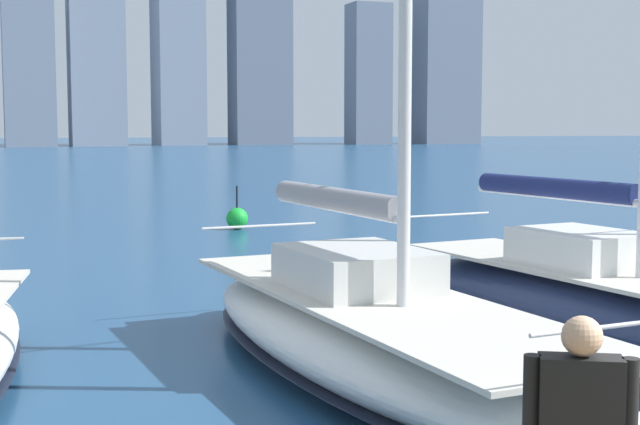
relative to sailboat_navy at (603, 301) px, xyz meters
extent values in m
cube|color=slate|center=(-79.64, -152.88, 21.71)|extent=(12.32, 9.96, 44.75)
cube|color=slate|center=(-62.72, -152.46, 13.12)|extent=(7.78, 6.27, 27.57)
cube|color=slate|center=(-41.03, -154.76, 26.04)|extent=(11.06, 7.31, 53.40)
cube|color=gray|center=(-25.61, -156.96, 21.66)|extent=(8.58, 10.54, 44.64)
cube|color=gray|center=(-10.13, -152.85, 24.77)|extent=(9.47, 8.29, 50.86)
cube|color=gray|center=(1.49, -149.90, 12.58)|extent=(8.34, 8.63, 26.48)
ellipsoid|color=navy|center=(0.00, 0.04, -0.13)|extent=(3.37, 9.17, 1.06)
ellipsoid|color=black|center=(0.00, 0.04, -0.42)|extent=(3.39, 9.21, 0.10)
cube|color=beige|center=(0.00, 0.04, 0.43)|extent=(2.82, 8.05, 0.06)
cube|color=silver|center=(0.05, -0.49, 0.74)|extent=(1.65, 2.12, 0.55)
cylinder|color=silver|center=(0.13, -1.16, 1.51)|extent=(0.53, 3.75, 0.12)
cylinder|color=navy|center=(0.13, -1.16, 1.63)|extent=(0.70, 3.47, 0.32)
cylinder|color=silver|center=(0.44, -3.97, 0.95)|extent=(1.79, 0.24, 0.04)
ellipsoid|color=white|center=(3.95, 0.47, -0.15)|extent=(3.41, 9.53, 1.02)
ellipsoid|color=black|center=(3.95, 0.47, -0.43)|extent=(3.43, 9.58, 0.10)
cube|color=beige|center=(3.95, 0.47, 0.39)|extent=(2.84, 8.37, 0.06)
cube|color=silver|center=(3.99, -0.09, 0.70)|extent=(1.80, 2.17, 0.55)
cylinder|color=silver|center=(4.04, -0.79, 1.47)|extent=(0.40, 3.93, 0.12)
cylinder|color=gray|center=(4.04, -0.79, 1.59)|extent=(0.58, 3.63, 0.32)
cylinder|color=silver|center=(3.65, 4.77, 0.91)|extent=(1.79, 0.17, 0.04)
cylinder|color=silver|center=(4.25, -3.73, 0.91)|extent=(2.06, 0.19, 0.04)
cube|color=black|center=(5.65, 6.96, 1.04)|extent=(0.48, 0.38, 0.65)
cylinder|color=black|center=(5.43, 7.08, 1.07)|extent=(0.10, 0.10, 0.59)
cylinder|color=black|center=(5.88, 6.84, 1.07)|extent=(0.10, 0.10, 0.59)
sphere|color=tan|center=(5.65, 6.96, 1.48)|extent=(0.22, 0.22, 0.22)
sphere|color=green|center=(1.14, -16.71, -0.31)|extent=(0.70, 0.70, 0.70)
cylinder|color=black|center=(1.14, -16.71, 0.39)|extent=(0.06, 0.06, 0.70)
camera|label=1|loc=(8.60, 10.85, 2.59)|focal=50.00mm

